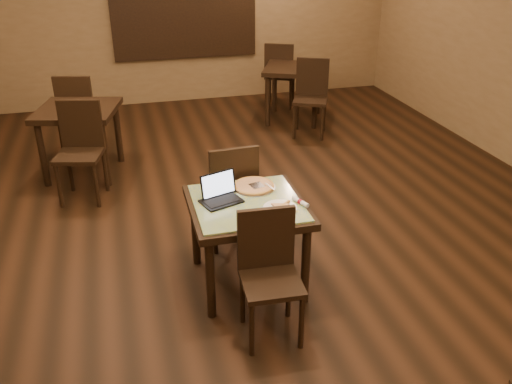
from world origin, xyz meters
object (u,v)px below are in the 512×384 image
object	(u,v)px
laptop	(220,193)
other_table_a_chair_near	(311,93)
other_table_b	(79,119)
chair_main_far	(231,190)
other_table_b_chair_near	(80,145)
other_table_a	(294,76)
chair_main_near	(269,267)
other_table_b_chair_far	(79,110)
other_table_a_chair_far	(280,72)
pizza_pan	(254,187)
tiled_table	(247,213)

from	to	relation	value
laptop	other_table_a_chair_near	world-z (taller)	other_table_a_chair_near
other_table_b	chair_main_far	bearing A→B (deg)	-42.02
chair_main_far	other_table_b_chair_near	xyz separation A→B (m)	(-1.35, 1.44, 0.02)
chair_main_far	other_table_a	size ratio (longest dim) A/B	0.88
chair_main_near	other_table_b_chair_far	xyz separation A→B (m)	(-1.40, 3.92, 0.06)
other_table_b_chair_near	other_table_a_chair_far	bearing A→B (deg)	53.94
other_table_b	other_table_b_chair_near	xyz separation A→B (m)	(0.02, -0.63, -0.08)
laptop	other_table_b	world-z (taller)	laptop
other_table_a_chair_far	other_table_b_chair_far	xyz separation A→B (m)	(-3.08, -1.25, 0.01)
other_table_a	laptop	bearing A→B (deg)	-91.89
other_table_b	other_table_a_chair_far	bearing A→B (deg)	45.94
chair_main_near	other_table_a_chair_far	distance (m)	5.43
chair_main_near	other_table_a	distance (m)	4.86
chair_main_near	chair_main_far	bearing A→B (deg)	93.41
chair_main_far	pizza_pan	world-z (taller)	chair_main_far
laptop	other_table_a_chair_near	bearing A→B (deg)	39.77
other_table_b_chair_near	pizza_pan	bearing A→B (deg)	-36.65
chair_main_near	other_table_b	bearing A→B (deg)	116.01
laptop	other_table_a_chair_near	distance (m)	3.76
chair_main_near	laptop	world-z (taller)	laptop
tiled_table	other_table_b_chair_near	size ratio (longest dim) A/B	0.87
chair_main_near	other_table_b_chair_far	distance (m)	4.16
tiled_table	other_table_a	xyz separation A→B (m)	(1.73, 3.93, 0.02)
other_table_a_chair_far	other_table_b_chair_near	size ratio (longest dim) A/B	0.99
other_table_b	other_table_b_chair_near	bearing A→B (deg)	-73.41
pizza_pan	other_table_a	world-z (taller)	other_table_a
other_table_a_chair_near	other_table_b	world-z (taller)	other_table_a_chair_near
tiled_table	other_table_b_chair_far	distance (m)	3.59
chair_main_near	other_table_a_chair_far	world-z (taller)	other_table_a_chair_far
tiled_table	pizza_pan	size ratio (longest dim) A/B	2.56
tiled_table	chair_main_far	xyz separation A→B (m)	(0.00, 0.61, -0.08)
laptop	other_table_b_chair_near	world-z (taller)	other_table_b_chair_near
chair_main_near	other_table_b	xyz separation A→B (m)	(-1.37, 3.30, 0.14)
tiled_table	chair_main_far	bearing A→B (deg)	90.26
tiled_table	chair_main_near	distance (m)	0.63
laptop	pizza_pan	xyz separation A→B (m)	(0.32, 0.14, -0.05)
pizza_pan	other_table_b_chair_near	distance (m)	2.34
chair_main_near	laptop	xyz separation A→B (m)	(-0.21, 0.71, 0.27)
other_table_a	other_table_a_chair_far	xyz separation A→B (m)	(-0.04, 0.63, -0.08)
pizza_pan	other_table_a	size ratio (longest dim) A/B	0.31
other_table_b	other_table_b_chair_far	world-z (taller)	other_table_b_chair_far
chair_main_near	other_table_b_chair_far	bearing A→B (deg)	112.99
chair_main_near	other_table_b_chair_far	world-z (taller)	other_table_b_chair_far
pizza_pan	other_table_b_chair_far	world-z (taller)	other_table_b_chair_far
other_table_b	other_table_b_chair_near	world-z (taller)	other_table_b_chair_near
pizza_pan	other_table_b_chair_near	bearing A→B (deg)	128.90
chair_main_near	other_table_a	size ratio (longest dim) A/B	0.84
chair_main_far	laptop	bearing A→B (deg)	64.97
laptop	other_table_a	xyz separation A→B (m)	(1.93, 3.83, -0.14)
tiled_table	pizza_pan	distance (m)	0.29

